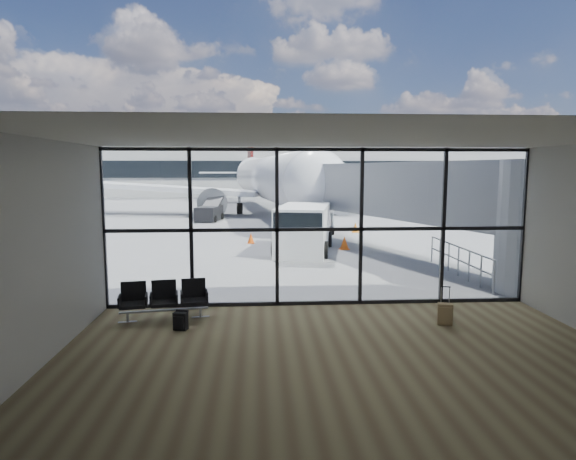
{
  "coord_description": "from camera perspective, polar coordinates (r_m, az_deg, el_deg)",
  "views": [
    {
      "loc": [
        -1.72,
        -13.46,
        3.87
      ],
      "look_at": [
        -0.7,
        3.0,
        1.81
      ],
      "focal_mm": 30.0,
      "sensor_mm": 36.0,
      "label": 1
    }
  ],
  "objects": [
    {
      "name": "traffic_cone_c",
      "position": [
        30.37,
        7.99,
        0.28
      ],
      "size": [
        0.44,
        0.44,
        0.62
      ],
      "color": "orange",
      "rests_on": "ground"
    },
    {
      "name": "tree_4",
      "position": [
        87.61,
        -16.41,
        7.72
      ],
      "size": [
        5.61,
        5.61,
        8.07
      ],
      "color": "#382619",
      "rests_on": "ground"
    },
    {
      "name": "tree_5",
      "position": [
        86.5,
        -12.5,
        8.27
      ],
      "size": [
        6.27,
        6.27,
        9.03
      ],
      "color": "#382619",
      "rests_on": "ground"
    },
    {
      "name": "lounge_shell",
      "position": [
        8.91,
        7.63,
        -0.81
      ],
      "size": [
        12.02,
        8.01,
        4.51
      ],
      "color": "brown",
      "rests_on": "ground"
    },
    {
      "name": "tree_0",
      "position": [
        95.79,
        -30.62,
        6.58
      ],
      "size": [
        4.95,
        4.95,
        7.12
      ],
      "color": "#382619",
      "rests_on": "ground"
    },
    {
      "name": "tree_1",
      "position": [
        93.24,
        -27.34,
        7.17
      ],
      "size": [
        5.61,
        5.61,
        8.07
      ],
      "color": "#382619",
      "rests_on": "ground"
    },
    {
      "name": "tree_3",
      "position": [
        89.12,
        -20.19,
        7.16
      ],
      "size": [
        4.95,
        4.95,
        7.12
      ],
      "color": "#382619",
      "rests_on": "ground"
    },
    {
      "name": "ground",
      "position": [
        53.62,
        -1.7,
        2.96
      ],
      "size": [
        220.0,
        220.0,
        0.0
      ],
      "primitive_type": "plane",
      "color": "slate",
      "rests_on": "ground"
    },
    {
      "name": "traffic_cone_b",
      "position": [
        25.63,
        -4.42,
        -1.0
      ],
      "size": [
        0.39,
        0.39,
        0.56
      ],
      "color": "#E8510C",
      "rests_on": "ground"
    },
    {
      "name": "belt_loader",
      "position": [
        37.53,
        -9.28,
        2.08
      ],
      "size": [
        2.11,
        4.32,
        1.91
      ],
      "rotation": [
        0.0,
        0.0,
        -0.17
      ],
      "color": "black",
      "rests_on": "ground"
    },
    {
      "name": "glass_curtain_wall",
      "position": [
        13.66,
        3.72,
        0.28
      ],
      "size": [
        12.1,
        0.12,
        4.5
      ],
      "color": "white",
      "rests_on": "ground"
    },
    {
      "name": "suitcase",
      "position": [
        12.84,
        18.11,
        -9.42
      ],
      "size": [
        0.4,
        0.33,
        0.97
      ],
      "rotation": [
        0.0,
        0.0,
        -0.28
      ],
      "color": "olive",
      "rests_on": "ground"
    },
    {
      "name": "airliner",
      "position": [
        44.37,
        -2.08,
        6.08
      ],
      "size": [
        33.69,
        39.19,
        10.12
      ],
      "rotation": [
        0.0,
        0.0,
        0.12
      ],
      "color": "white",
      "rests_on": "ground"
    },
    {
      "name": "traffic_cone_a",
      "position": [
        23.77,
        6.7,
        -1.55
      ],
      "size": [
        0.46,
        0.46,
        0.66
      ],
      "color": "#D54E0B",
      "rests_on": "ground"
    },
    {
      "name": "apron_railing",
      "position": [
        18.73,
        19.54,
        -2.99
      ],
      "size": [
        0.06,
        5.46,
        1.11
      ],
      "color": "gray",
      "rests_on": "ground"
    },
    {
      "name": "far_terminal",
      "position": [
        75.44,
        -2.7,
        7.35
      ],
      "size": [
        80.0,
        12.2,
        11.0
      ],
      "color": "#AFAFAB",
      "rests_on": "ground"
    },
    {
      "name": "mobile_stairs",
      "position": [
        32.81,
        -25.49,
        0.59
      ],
      "size": [
        1.93,
        3.33,
        2.26
      ],
      "rotation": [
        0.0,
        0.0,
        -0.08
      ],
      "color": "yellow",
      "rests_on": "ground"
    },
    {
      "name": "backpack",
      "position": [
        12.16,
        -12.63,
        -10.47
      ],
      "size": [
        0.36,
        0.36,
        0.48
      ],
      "rotation": [
        0.0,
        0.0,
        -0.27
      ],
      "color": "black",
      "rests_on": "ground"
    },
    {
      "name": "tree_2",
      "position": [
        91.02,
        -23.87,
        7.77
      ],
      "size": [
        6.27,
        6.27,
        9.03
      ],
      "color": "#382619",
      "rests_on": "ground"
    },
    {
      "name": "jet_bridge",
      "position": [
        21.6,
        14.35,
        3.94
      ],
      "size": [
        8.0,
        16.5,
        4.33
      ],
      "color": "gray",
      "rests_on": "ground"
    },
    {
      "name": "service_van",
      "position": [
        22.71,
        1.85,
        0.18
      ],
      "size": [
        3.25,
        5.41,
        2.2
      ],
      "rotation": [
        0.0,
        0.0,
        -0.2
      ],
      "color": "white",
      "rests_on": "ground"
    },
    {
      "name": "seating_row",
      "position": [
        13.09,
        -14.47,
        -7.8
      ],
      "size": [
        2.24,
        0.98,
        1.0
      ],
      "rotation": [
        0.0,
        0.0,
        0.17
      ],
      "color": "gray",
      "rests_on": "ground"
    }
  ]
}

